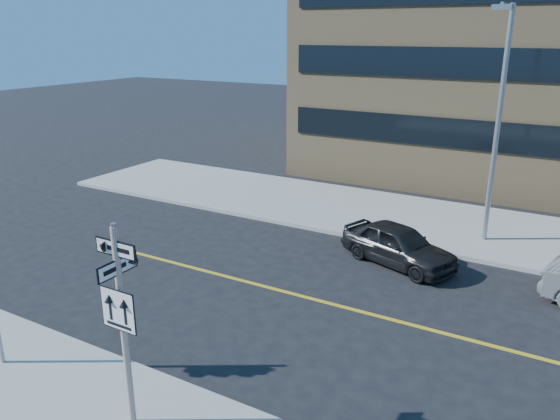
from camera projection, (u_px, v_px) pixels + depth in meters
The scene contains 4 objects.
ground at pixel (212, 363), 12.60m from camera, with size 120.00×120.00×0.00m, color black.
sign_pole at pixel (122, 317), 9.77m from camera, with size 0.92×0.92×4.06m.
parked_car_a at pixel (398, 245), 17.77m from camera, with size 3.96×1.60×1.35m, color black.
streetlight_a at pixel (499, 112), 18.07m from camera, with size 0.55×2.25×8.00m.
Camera 1 is at (6.79, -8.62, 7.31)m, focal length 35.00 mm.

